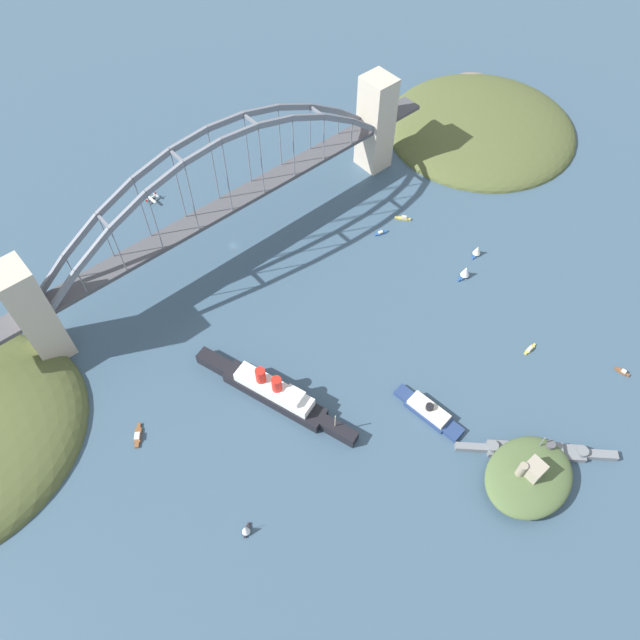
{
  "coord_description": "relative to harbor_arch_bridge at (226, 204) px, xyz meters",
  "views": [
    {
      "loc": [
        120.7,
        221.19,
        265.67
      ],
      "look_at": [
        0.0,
        79.74,
        8.0
      ],
      "focal_mm": 34.02,
      "sensor_mm": 36.0,
      "label": 1
    }
  ],
  "objects": [
    {
      "name": "ground_plane",
      "position": [
        0.0,
        0.0,
        -33.2
      ],
      "size": [
        1400.0,
        1400.0,
        0.0
      ],
      "primitive_type": "plane",
      "color": "#385166"
    },
    {
      "name": "harbor_arch_bridge",
      "position": [
        0.0,
        0.0,
        0.0
      ],
      "size": [
        292.12,
        18.79,
        80.43
      ],
      "color": "#BCB29E",
      "rests_on": "ground"
    },
    {
      "name": "headland_west_shore",
      "position": [
        -197.66,
        21.11,
        -33.2
      ],
      "size": [
        132.73,
        130.19,
        26.31
      ],
      "color": "#4C562D",
      "rests_on": "ground"
    },
    {
      "name": "ocean_liner",
      "position": [
        44.42,
        96.95,
        -27.55
      ],
      "size": [
        34.83,
        89.08,
        20.25
      ],
      "color": "black",
      "rests_on": "ground"
    },
    {
      "name": "naval_cruiser",
      "position": [
        -30.96,
        199.19,
        -30.58
      ],
      "size": [
        56.11,
        54.6,
        16.1
      ],
      "color": "slate",
      "rests_on": "ground"
    },
    {
      "name": "harbor_ferry_steamer",
      "position": [
        -7.35,
        152.34,
        -30.87
      ],
      "size": [
        12.13,
        38.23,
        7.69
      ],
      "color": "navy",
      "rests_on": "ground"
    },
    {
      "name": "fort_island_mid_harbor",
      "position": [
        -16.38,
        204.53,
        -27.98
      ],
      "size": [
        43.94,
        35.35,
        18.27
      ],
      "color": "#4C6038",
      "rests_on": "ground"
    },
    {
      "name": "seaplane_taxiing_near_bridge",
      "position": [
        16.98,
        -63.9,
        -31.05
      ],
      "size": [
        8.37,
        12.05,
        4.92
      ],
      "color": "#B7B7B2",
      "rests_on": "ground"
    },
    {
      "name": "small_boat_1",
      "position": [
        -92.24,
        50.33,
        -32.27
      ],
      "size": [
        7.23,
        8.33,
        2.61
      ],
      "color": "gold",
      "rests_on": "ground"
    },
    {
      "name": "small_boat_2",
      "position": [
        93.81,
        140.79,
        -29.88
      ],
      "size": [
        6.01,
        5.31,
        7.07
      ],
      "color": "black",
      "rests_on": "ground"
    },
    {
      "name": "small_boat_3",
      "position": [
        -73.61,
        50.32,
        -32.52
      ],
      "size": [
        8.7,
        3.73,
        1.92
      ],
      "color": "#234C8C",
      "rests_on": "ground"
    },
    {
      "name": "small_boat_4",
      "position": [
        -99.27,
        200.34,
        -32.32
      ],
      "size": [
        2.73,
        7.69,
        2.44
      ],
      "color": "brown",
      "rests_on": "ground"
    },
    {
      "name": "small_boat_5",
      "position": [
        -86.38,
        105.41,
        -29.12
      ],
      "size": [
        9.17,
        5.23,
        8.71
      ],
      "color": "#234C8C",
      "rests_on": "ground"
    },
    {
      "name": "small_boat_7",
      "position": [
        -104.31,
        98.71,
        -29.64
      ],
      "size": [
        8.2,
        5.5,
        7.61
      ],
      "color": "#234C8C",
      "rests_on": "ground"
    },
    {
      "name": "small_boat_8",
      "position": [
        -74.68,
        161.07,
        -32.43
      ],
      "size": [
        9.1,
        2.42,
        2.2
      ],
      "color": "gold",
      "rests_on": "ground"
    },
    {
      "name": "small_boat_9",
      "position": [
        106.4,
        71.27,
        -32.28
      ],
      "size": [
        8.9,
        11.24,
        2.57
      ],
      "color": "brown",
      "rests_on": "ground"
    }
  ]
}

